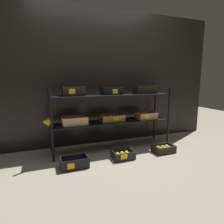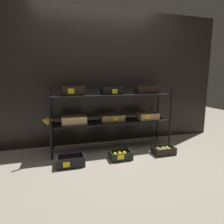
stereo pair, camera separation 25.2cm
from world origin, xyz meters
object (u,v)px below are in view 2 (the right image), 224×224
at_px(crate_ground_plum, 71,162).
at_px(crate_ground_pear, 164,151).
at_px(display_rack, 111,108).
at_px(crate_ground_lemon, 121,155).

height_order(crate_ground_plum, crate_ground_pear, crate_ground_plum).
relative_size(display_rack, crate_ground_plum, 5.69).
bearing_deg(crate_ground_plum, display_rack, 34.99).
distance_m(display_rack, crate_ground_lemon, 0.77).
relative_size(crate_ground_lemon, crate_ground_pear, 0.93).
distance_m(display_rack, crate_ground_plum, 1.04).
bearing_deg(crate_ground_lemon, display_rack, 92.52).
relative_size(crate_ground_plum, crate_ground_pear, 1.09).
bearing_deg(crate_ground_pear, crate_ground_lemon, 179.11).
distance_m(crate_ground_lemon, crate_ground_pear, 0.69).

